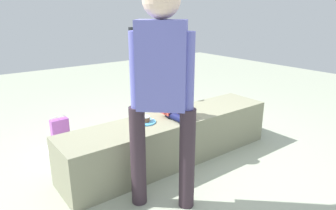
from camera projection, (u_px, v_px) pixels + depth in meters
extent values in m
plane|color=#9FA791|center=(172.00, 159.00, 3.26)|extent=(12.00, 12.00, 0.00)
cube|color=gray|center=(172.00, 138.00, 3.19)|extent=(2.38, 0.53, 0.48)
cylinder|color=#151A4C|center=(175.00, 117.00, 3.02)|extent=(0.08, 0.25, 0.08)
cylinder|color=#151A4C|center=(184.00, 114.00, 3.08)|extent=(0.08, 0.25, 0.08)
cube|color=#E84E43|center=(172.00, 99.00, 3.09)|extent=(0.21, 0.14, 0.28)
sphere|color=beige|center=(172.00, 78.00, 3.02)|extent=(0.16, 0.16, 0.16)
cylinder|color=beige|center=(164.00, 102.00, 3.02)|extent=(0.05, 0.05, 0.21)
cylinder|color=beige|center=(181.00, 98.00, 3.16)|extent=(0.05, 0.05, 0.21)
cylinder|color=#352730|center=(187.00, 159.00, 2.37)|extent=(0.12, 0.12, 0.84)
cylinder|color=#352730|center=(138.00, 157.00, 2.41)|extent=(0.12, 0.12, 0.84)
cube|color=#6466BC|center=(162.00, 66.00, 2.16)|extent=(0.40, 0.40, 0.64)
cylinder|color=#6466BC|center=(188.00, 74.00, 2.16)|extent=(0.10, 0.10, 0.60)
cylinder|color=#6466BC|center=(136.00, 73.00, 2.20)|extent=(0.10, 0.10, 0.60)
cylinder|color=#4CA5D8|center=(145.00, 122.00, 2.96)|extent=(0.22, 0.22, 0.01)
cylinder|color=brown|center=(145.00, 119.00, 2.95)|extent=(0.10, 0.10, 0.04)
cylinder|color=silver|center=(145.00, 117.00, 2.95)|extent=(0.10, 0.10, 0.01)
cube|color=silver|center=(150.00, 120.00, 2.99)|extent=(0.11, 0.04, 0.00)
cube|color=#B259BF|center=(60.00, 129.00, 3.70)|extent=(0.21, 0.10, 0.27)
torus|color=white|center=(55.00, 120.00, 3.64)|extent=(0.08, 0.01, 0.08)
torus|color=white|center=(63.00, 118.00, 3.69)|extent=(0.08, 0.01, 0.08)
cylinder|color=black|center=(137.00, 132.00, 3.91)|extent=(0.36, 0.36, 0.04)
cylinder|color=black|center=(135.00, 82.00, 3.71)|extent=(0.11, 0.11, 1.30)
cylinder|color=silver|center=(171.00, 131.00, 3.79)|extent=(0.06, 0.06, 0.17)
cone|color=silver|center=(171.00, 124.00, 3.76)|extent=(0.05, 0.05, 0.03)
cylinder|color=white|center=(171.00, 122.00, 3.75)|extent=(0.03, 0.03, 0.02)
cylinder|color=silver|center=(120.00, 137.00, 3.62)|extent=(0.07, 0.07, 0.15)
cone|color=silver|center=(120.00, 130.00, 3.60)|extent=(0.06, 0.06, 0.03)
cylinder|color=blue|center=(119.00, 129.00, 3.59)|extent=(0.03, 0.03, 0.02)
cylinder|color=red|center=(105.00, 147.00, 3.43)|extent=(0.08, 0.08, 0.10)
cube|color=white|center=(57.00, 153.00, 3.27)|extent=(0.36, 0.38, 0.11)
cube|color=black|center=(166.00, 106.00, 4.62)|extent=(0.31, 0.15, 0.24)
torus|color=black|center=(166.00, 99.00, 4.59)|extent=(0.23, 0.01, 0.23)
cube|color=brown|center=(194.00, 117.00, 4.19)|extent=(0.28, 0.13, 0.22)
torus|color=brown|center=(194.00, 110.00, 4.16)|extent=(0.21, 0.01, 0.21)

